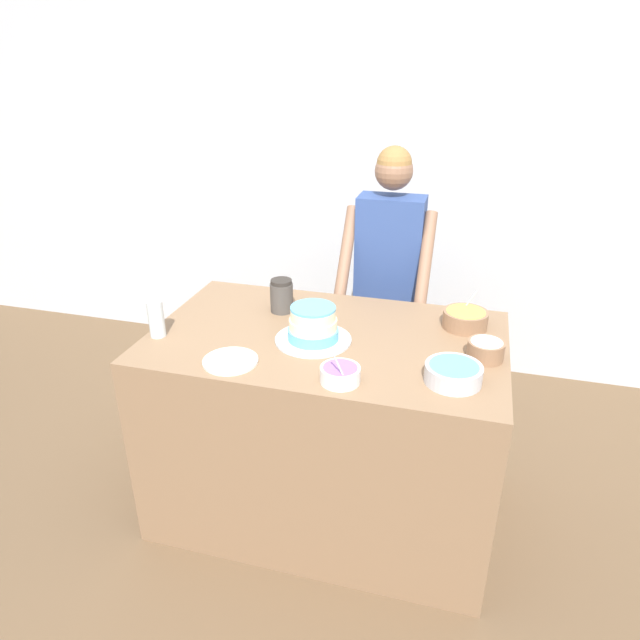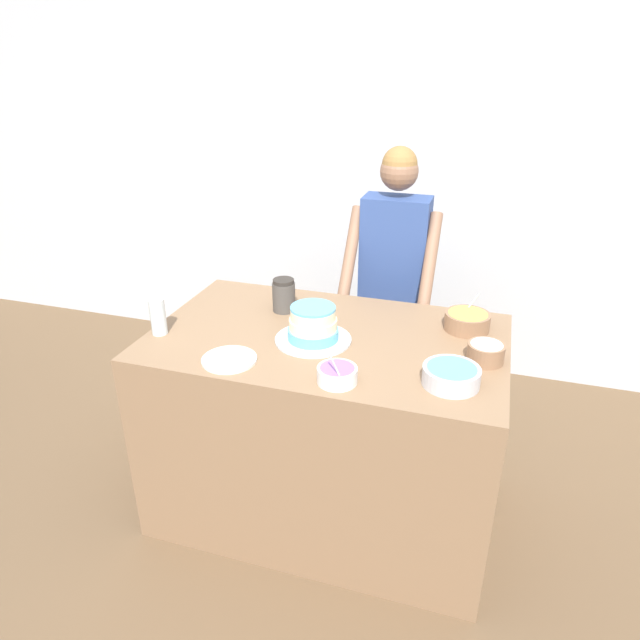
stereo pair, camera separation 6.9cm
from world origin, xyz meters
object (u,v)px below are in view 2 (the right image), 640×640
object	(u,v)px
drinking_glass	(158,317)
person_baker	(393,266)
frosting_bowl_yellow	(467,321)
cake	(313,326)
stoneware_jar	(284,295)
frosting_bowl_purple	(337,374)
frosting_bowl_white	(486,352)
frosting_bowl_blue	(451,375)
ceramic_plate	(229,360)

from	to	relation	value
drinking_glass	person_baker	bearing A→B (deg)	49.63
frosting_bowl_yellow	drinking_glass	bearing A→B (deg)	-160.87
cake	stoneware_jar	xyz separation A→B (m)	(-0.22, 0.25, 0.01)
frosting_bowl_purple	frosting_bowl_white	size ratio (longest dim) A/B	1.11
person_baker	frosting_bowl_blue	distance (m)	1.08
drinking_glass	frosting_bowl_yellow	bearing A→B (deg)	19.13
frosting_bowl_yellow	stoneware_jar	world-z (taller)	stoneware_jar
cake	person_baker	bearing A→B (deg)	78.04
frosting_bowl_yellow	frosting_bowl_white	size ratio (longest dim) A/B	1.36
frosting_bowl_blue	ceramic_plate	xyz separation A→B (m)	(-0.83, -0.08, -0.03)
frosting_bowl_white	frosting_bowl_purple	bearing A→B (deg)	-147.63
stoneware_jar	cake	bearing A→B (deg)	-48.19
ceramic_plate	stoneware_jar	distance (m)	0.51
cake	ceramic_plate	xyz separation A→B (m)	(-0.26, -0.26, -0.06)
frosting_bowl_yellow	stoneware_jar	bearing A→B (deg)	-176.48
frosting_bowl_white	drinking_glass	bearing A→B (deg)	-172.94
cake	frosting_bowl_yellow	world-z (taller)	cake
person_baker	frosting_bowl_blue	bearing A→B (deg)	-68.25
person_baker	frosting_bowl_yellow	distance (m)	0.67
person_baker	cake	xyz separation A→B (m)	(-0.17, -0.82, 0.01)
frosting_bowl_purple	cake	bearing A→B (deg)	122.81
frosting_bowl_blue	stoneware_jar	distance (m)	0.90
frosting_bowl_purple	stoneware_jar	world-z (taller)	frosting_bowl_purple
cake	frosting_bowl_yellow	bearing A→B (deg)	26.50
cake	drinking_glass	size ratio (longest dim) A/B	2.02
person_baker	ceramic_plate	distance (m)	1.17
frosting_bowl_blue	stoneware_jar	xyz separation A→B (m)	(-0.79, 0.42, 0.04)
frosting_bowl_blue	drinking_glass	distance (m)	1.21
ceramic_plate	cake	bearing A→B (deg)	45.49
ceramic_plate	stoneware_jar	bearing A→B (deg)	86.05
cake	frosting_bowl_blue	bearing A→B (deg)	-17.11
person_baker	frosting_bowl_yellow	world-z (taller)	person_baker
frosting_bowl_yellow	drinking_glass	xyz separation A→B (m)	(-1.23, -0.43, 0.04)
frosting_bowl_white	ceramic_plate	xyz separation A→B (m)	(-0.94, -0.29, -0.03)
cake	drinking_glass	distance (m)	0.65
person_baker	ceramic_plate	xyz separation A→B (m)	(-0.43, -1.08, -0.05)
frosting_bowl_blue	frosting_bowl_white	distance (m)	0.24
frosting_bowl_purple	frosting_bowl_white	world-z (taller)	frosting_bowl_purple
frosting_bowl_blue	ceramic_plate	distance (m)	0.83
person_baker	stoneware_jar	distance (m)	0.70
ceramic_plate	stoneware_jar	xyz separation A→B (m)	(0.03, 0.51, 0.07)
stoneware_jar	frosting_bowl_blue	bearing A→B (deg)	-28.03
frosting_bowl_yellow	frosting_bowl_white	bearing A→B (deg)	-71.30
person_baker	stoneware_jar	bearing A→B (deg)	-124.32
person_baker	frosting_bowl_purple	world-z (taller)	person_baker
frosting_bowl_yellow	frosting_bowl_blue	size ratio (longest dim) A/B	0.93
frosting_bowl_blue	stoneware_jar	size ratio (longest dim) A/B	1.35
frosting_bowl_blue	frosting_bowl_white	world-z (taller)	frosting_bowl_white
frosting_bowl_purple	frosting_bowl_blue	world-z (taller)	frosting_bowl_purple
frosting_bowl_purple	ceramic_plate	xyz separation A→B (m)	(-0.44, 0.02, -0.03)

